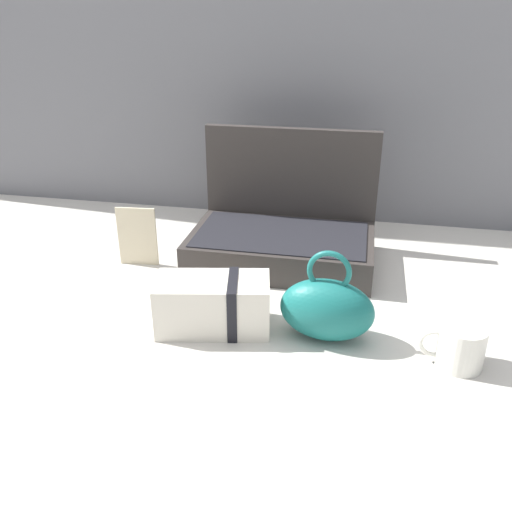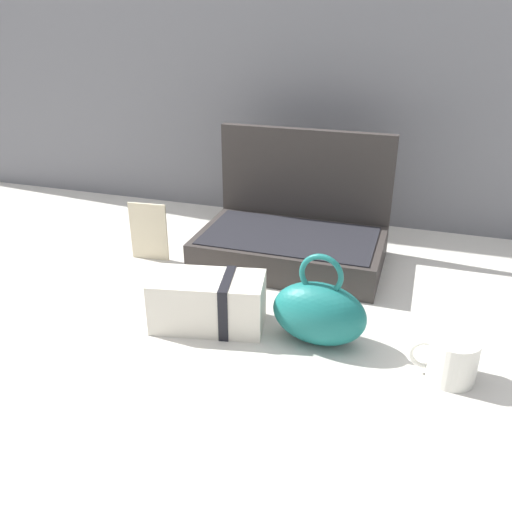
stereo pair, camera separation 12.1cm
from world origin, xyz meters
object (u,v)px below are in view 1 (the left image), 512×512
(teal_pouch_handbag, at_px, (327,309))
(info_card_left, at_px, (137,237))
(coffee_mug, at_px, (460,346))
(open_suitcase, at_px, (283,233))
(cream_toiletry_bag, at_px, (215,304))

(teal_pouch_handbag, bearing_deg, info_card_left, 153.96)
(coffee_mug, bearing_deg, teal_pouch_handbag, 170.32)
(open_suitcase, bearing_deg, teal_pouch_handbag, -68.13)
(cream_toiletry_bag, xyz_separation_m, info_card_left, (-0.28, 0.26, 0.02))
(teal_pouch_handbag, relative_size, coffee_mug, 1.63)
(open_suitcase, relative_size, teal_pouch_handbag, 2.37)
(cream_toiletry_bag, height_order, coffee_mug, cream_toiletry_bag)
(teal_pouch_handbag, xyz_separation_m, cream_toiletry_bag, (-0.23, -0.01, -0.01))
(teal_pouch_handbag, relative_size, info_card_left, 1.27)
(open_suitcase, bearing_deg, cream_toiletry_bag, -103.20)
(cream_toiletry_bag, height_order, info_card_left, info_card_left)
(open_suitcase, height_order, teal_pouch_handbag, open_suitcase)
(cream_toiletry_bag, relative_size, coffee_mug, 2.07)
(teal_pouch_handbag, height_order, info_card_left, teal_pouch_handbag)
(teal_pouch_handbag, bearing_deg, cream_toiletry_bag, -177.94)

